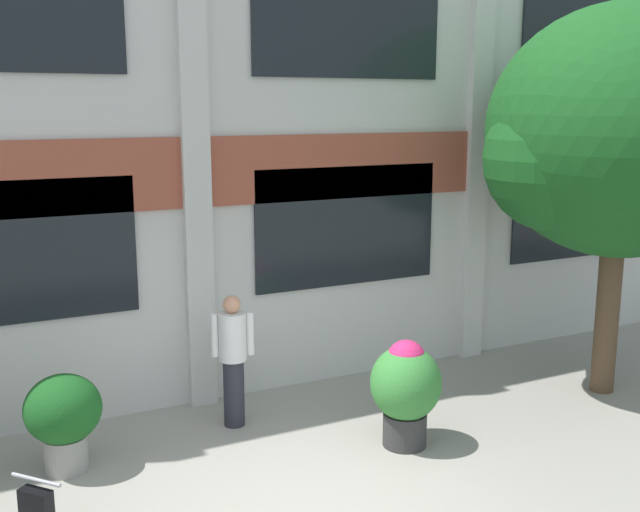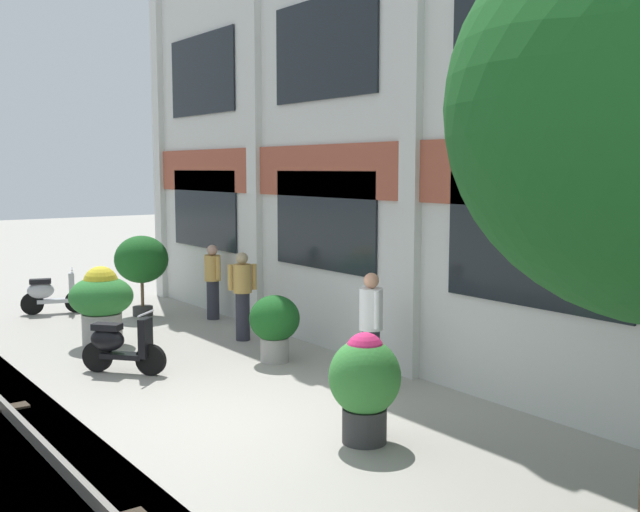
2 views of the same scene
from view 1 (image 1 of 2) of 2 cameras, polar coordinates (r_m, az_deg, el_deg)
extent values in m
plane|color=#9E998E|center=(7.81, -1.59, -18.89)|extent=(80.00, 80.00, 0.00)
cube|color=silver|center=(9.92, -10.12, 10.66)|extent=(17.74, 0.50, 7.68)
cube|color=#9E4C38|center=(9.70, -9.51, 6.30)|extent=(17.74, 0.06, 0.90)
cube|color=silver|center=(9.62, -9.59, 10.66)|extent=(0.36, 0.16, 7.68)
cube|color=silver|center=(11.72, 12.01, 10.69)|extent=(0.36, 0.16, 7.68)
cube|color=black|center=(9.41, -22.33, 0.20)|extent=(2.84, 0.04, 1.70)
cube|color=black|center=(10.65, 2.14, 2.29)|extent=(2.84, 0.04, 1.70)
cube|color=black|center=(13.33, 19.16, 3.53)|extent=(2.84, 0.04, 1.70)
cube|color=black|center=(10.58, 2.26, 17.99)|extent=(2.84, 0.04, 1.70)
cube|color=black|center=(13.28, 20.01, 16.01)|extent=(2.84, 0.04, 1.70)
cylinder|color=brown|center=(11.02, 21.13, -2.99)|extent=(0.32, 0.32, 2.69)
ellipsoid|color=#19561E|center=(10.71, 22.01, 8.79)|extent=(3.54, 3.54, 3.32)
sphere|color=#19561E|center=(10.23, 17.70, 7.12)|extent=(1.95, 1.95, 1.95)
cylinder|color=gray|center=(8.92, -18.77, -14.05)|extent=(0.47, 0.47, 0.40)
ellipsoid|color=#19561E|center=(8.71, -19.00, -10.95)|extent=(0.83, 0.83, 0.76)
cylinder|color=#333333|center=(9.09, 6.47, -12.97)|extent=(0.52, 0.52, 0.40)
ellipsoid|color=#388438|center=(8.87, 6.55, -9.58)|extent=(0.83, 0.83, 0.88)
sphere|color=#DB2866|center=(8.77, 6.59, -7.84)|extent=(0.46, 0.46, 0.46)
cylinder|color=#B7B7BF|center=(6.74, -20.82, -15.65)|extent=(0.35, 0.40, 0.03)
cylinder|color=#282833|center=(9.53, -6.58, -10.29)|extent=(0.26, 0.26, 0.86)
cylinder|color=silver|center=(9.29, -6.68, -6.12)|extent=(0.34, 0.34, 0.60)
sphere|color=tan|center=(9.17, -6.74, -3.68)|extent=(0.22, 0.22, 0.22)
cylinder|color=silver|center=(9.27, -8.05, -5.99)|extent=(0.09, 0.09, 0.54)
cylinder|color=silver|center=(9.29, -5.32, -5.89)|extent=(0.09, 0.09, 0.54)
camera|label=2|loc=(11.12, 55.16, 2.39)|focal=42.00mm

